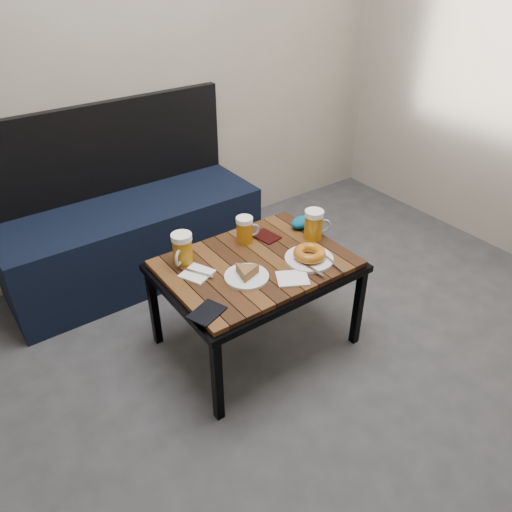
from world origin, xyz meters
TOP-DOWN VIEW (x-y plane):
  - ground at (0.00, 0.00)m, footprint 4.00×4.00m
  - bench at (0.02, 1.76)m, footprint 1.40×0.50m
  - cafe_table at (0.24, 0.88)m, footprint 0.84×0.62m
  - beer_mug_left at (-0.02, 1.05)m, footprint 0.13×0.12m
  - beer_mug_centre at (0.30, 1.05)m, footprint 0.12×0.09m
  - beer_mug_right at (0.58, 0.89)m, footprint 0.14×0.11m
  - plate_pie at (0.14, 0.80)m, footprint 0.19×0.19m
  - plate_bagel at (0.44, 0.75)m, footprint 0.22×0.28m
  - napkin_left at (-0.02, 0.94)m, footprint 0.16×0.16m
  - napkin_right at (0.29, 0.68)m, footprint 0.17×0.16m
  - passport_navy at (-0.12, 0.70)m, footprint 0.16×0.14m
  - passport_burgundy at (0.40, 1.02)m, footprint 0.11×0.14m
  - knit_pouch at (0.60, 1.00)m, footprint 0.13×0.09m

SIDE VIEW (x-z plane):
  - ground at x=0.00m, z-range 0.00..0.00m
  - bench at x=0.02m, z-range -0.20..0.75m
  - cafe_table at x=0.24m, z-range 0.19..0.66m
  - passport_burgundy at x=0.40m, z-range 0.47..0.48m
  - passport_navy at x=-0.12m, z-range 0.47..0.48m
  - napkin_right at x=0.29m, z-range 0.47..0.48m
  - napkin_left at x=-0.02m, z-range 0.47..0.48m
  - plate_pie at x=0.14m, z-range 0.47..0.52m
  - plate_bagel at x=0.44m, z-range 0.47..0.53m
  - knit_pouch at x=0.60m, z-range 0.47..0.53m
  - beer_mug_centre at x=0.30m, z-range 0.47..0.60m
  - beer_mug_right at x=0.58m, z-range 0.47..0.62m
  - beer_mug_left at x=-0.02m, z-range 0.47..0.62m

